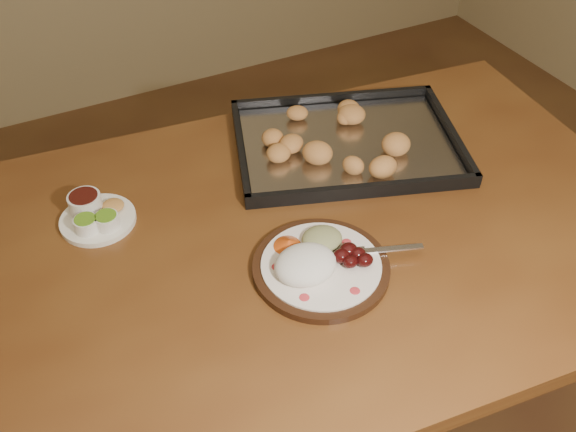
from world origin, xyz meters
TOP-DOWN VIEW (x-y plane):
  - dining_table at (-0.03, 0.13)m, footprint 1.58×1.04m
  - dinner_plate at (-0.02, 0.02)m, footprint 0.32×0.25m
  - condiment_saucer at (-0.35, 0.34)m, footprint 0.15×0.15m
  - baking_tray at (0.22, 0.33)m, footprint 0.59×0.50m

SIDE VIEW (x-z plane):
  - dining_table at x=-0.03m, z-range 0.28..1.03m
  - baking_tray at x=0.22m, z-range 0.74..0.79m
  - condiment_saucer at x=-0.35m, z-range 0.74..0.79m
  - dinner_plate at x=-0.02m, z-range 0.74..0.80m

